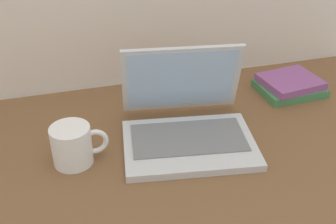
# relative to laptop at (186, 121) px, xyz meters

# --- Properties ---
(desk) EXTENTS (1.60, 0.76, 0.03)m
(desk) POSITION_rel_laptop_xyz_m (-0.12, -0.06, -0.06)
(desk) COLOR brown
(desk) RESTS_ON ground
(laptop) EXTENTS (0.34, 0.32, 0.21)m
(laptop) POSITION_rel_laptop_xyz_m (0.00, 0.00, 0.00)
(laptop) COLOR silver
(laptop) RESTS_ON desk
(coffee_mug) EXTENTS (0.13, 0.09, 0.09)m
(coffee_mug) POSITION_rel_laptop_xyz_m (-0.27, -0.02, 0.00)
(coffee_mug) COLOR white
(coffee_mug) RESTS_ON desk
(book_stack) EXTENTS (0.18, 0.15, 0.04)m
(book_stack) POSITION_rel_laptop_xyz_m (0.36, 0.14, -0.02)
(book_stack) COLOR #3F7F4C
(book_stack) RESTS_ON desk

